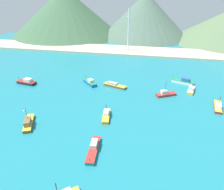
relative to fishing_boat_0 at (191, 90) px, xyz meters
The scene contains 16 objects.
ground 45.99m from the fishing_boat_0, 134.39° to the right, with size 260.00×280.00×0.50m.
fishing_boat_0 is the anchor object (origin of this frame).
fishing_boat_1 12.46m from the fishing_boat_0, 150.87° to the right, with size 8.69×6.30×6.37m.
fishing_boat_2 54.03m from the fishing_boat_0, 124.68° to the right, with size 3.34×11.06×2.31m.
fishing_boat_3 66.02m from the fishing_boat_0, 146.07° to the right, with size 6.22×10.12×6.48m.
fishing_boat_4 41.35m from the fishing_boat_0, 138.85° to the right, with size 3.40×8.68×5.18m.
fishing_boat_6 74.00m from the fishing_boat_0, behind, with size 9.51×4.69×2.81m.
fishing_boat_7 33.22m from the fishing_boat_0, behind, with size 10.87×5.60×1.99m.
fishing_boat_10 44.87m from the fishing_boat_0, behind, with size 8.14×8.20×2.96m.
fishing_boat_11 9.27m from the fishing_boat_0, 105.20° to the left, with size 10.44×5.96×2.62m.
fishing_boat_13 15.25m from the fishing_boat_0, 58.55° to the right, with size 4.00×9.65×5.45m.
buoy_1 67.84m from the fishing_boat_0, 154.69° to the right, with size 0.63×0.63×0.63m.
beach_strip 67.49m from the fishing_boat_0, 118.46° to the left, with size 247.00×23.62×1.20m, color #C6B793.
hill_west 146.41m from the fishing_boat_0, 133.08° to the left, with size 98.90×98.90×40.82m.
hill_central 116.59m from the fishing_boat_0, 103.98° to the left, with size 77.94×77.94×36.99m.
radio_tower 70.09m from the fishing_boat_0, 120.97° to the left, with size 2.83×2.27×28.35m.
Camera 1 is at (15.45, -25.06, 40.06)m, focal length 34.28 mm.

